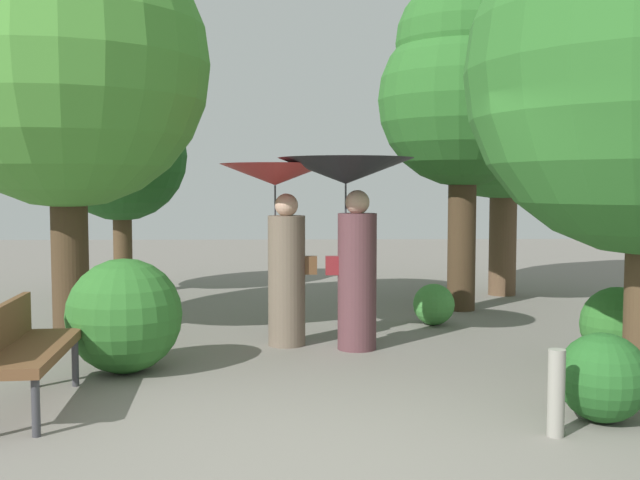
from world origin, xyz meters
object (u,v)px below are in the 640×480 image
(person_left, at_px, (280,219))
(tree_near_left, at_px, (65,40))
(tree_mid_left, at_px, (121,144))
(tree_near_right, at_px, (506,73))
(park_bench, at_px, (23,345))
(path_marker_post, at_px, (556,393))
(person_right, at_px, (349,205))
(tree_mid_right, at_px, (464,84))

(person_left, relative_size, tree_near_left, 0.38)
(person_left, xyz_separation_m, tree_mid_left, (-2.65, 3.93, 1.03))
(tree_near_right, bearing_deg, tree_mid_left, 178.40)
(park_bench, bearing_deg, path_marker_post, -105.77)
(park_bench, height_order, tree_near_left, tree_near_left)
(person_right, bearing_deg, tree_mid_right, -36.02)
(person_left, relative_size, tree_mid_right, 0.43)
(person_left, height_order, tree_mid_right, tree_mid_right)
(park_bench, xyz_separation_m, tree_near_right, (5.42, 6.11, 3.03))
(path_marker_post, bearing_deg, person_left, 123.09)
(tree_mid_right, xyz_separation_m, path_marker_post, (-0.49, -5.38, -2.86))
(person_left, relative_size, park_bench, 1.29)
(person_left, xyz_separation_m, path_marker_post, (2.01, -3.08, -1.09))
(person_left, relative_size, path_marker_post, 3.23)
(person_right, xyz_separation_m, park_bench, (-2.68, -2.13, -1.04))
(tree_near_right, height_order, path_marker_post, tree_near_right)
(tree_near_right, bearing_deg, path_marker_post, -102.11)
(tree_mid_left, bearing_deg, tree_near_left, -86.44)
(tree_mid_left, distance_m, tree_mid_right, 5.45)
(tree_mid_right, bearing_deg, person_right, -124.83)
(tree_near_left, bearing_deg, tree_mid_right, 20.28)
(park_bench, bearing_deg, tree_near_left, 4.48)
(person_left, height_order, person_right, person_right)
(tree_near_left, xyz_separation_m, path_marker_post, (4.44, -3.56, -3.09))
(tree_near_left, relative_size, path_marker_post, 8.55)
(person_right, xyz_separation_m, tree_near_left, (-3.18, 0.70, 1.85))
(tree_near_right, bearing_deg, person_left, -132.78)
(tree_near_left, height_order, tree_mid_left, tree_near_left)
(park_bench, xyz_separation_m, path_marker_post, (3.95, -0.73, -0.20))
(person_left, bearing_deg, person_right, -107.93)
(person_right, height_order, tree_near_right, tree_near_right)
(tree_near_left, xyz_separation_m, tree_near_right, (5.91, 3.28, 0.14))
(person_right, bearing_deg, path_marker_post, -157.30)
(person_right, distance_m, tree_mid_right, 3.47)
(tree_near_left, bearing_deg, park_bench, -80.15)
(park_bench, bearing_deg, person_left, -44.87)
(tree_mid_right, relative_size, path_marker_post, 7.60)
(person_right, relative_size, tree_mid_left, 0.56)
(tree_near_left, distance_m, path_marker_post, 6.47)
(person_left, xyz_separation_m, person_right, (0.74, -0.22, 0.15))
(tree_near_left, bearing_deg, person_left, -11.02)
(tree_near_left, distance_m, tree_mid_left, 3.59)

